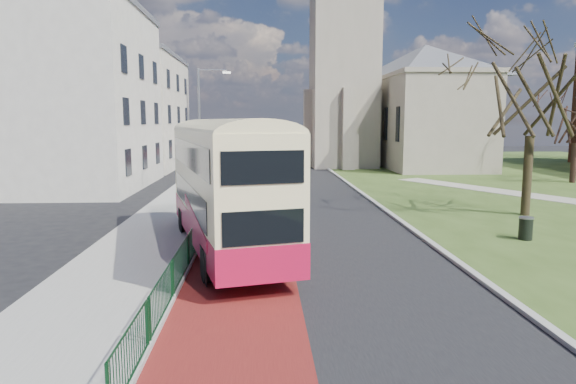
{
  "coord_description": "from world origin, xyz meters",
  "views": [
    {
      "loc": [
        -0.52,
        -15.65,
        4.83
      ],
      "look_at": [
        0.53,
        4.6,
        2.0
      ],
      "focal_mm": 32.0,
      "sensor_mm": 36.0,
      "label": 1
    }
  ],
  "objects": [
    {
      "name": "bus",
      "position": [
        -1.86,
        2.94,
        2.67
      ],
      "size": [
        5.27,
        11.49,
        4.68
      ],
      "rotation": [
        0.0,
        0.0,
        0.25
      ],
      "color": "#B11035",
      "rests_on": "ground"
    },
    {
      "name": "kerb_west",
      "position": [
        -3.0,
        20.0,
        0.07
      ],
      "size": [
        0.25,
        120.0,
        0.13
      ],
      "primitive_type": "cube",
      "color": "#999993",
      "rests_on": "ground"
    },
    {
      "name": "litter_bin",
      "position": [
        10.15,
        4.17,
        0.51
      ],
      "size": [
        0.77,
        0.77,
        0.93
      ],
      "rotation": [
        0.0,
        0.0,
        0.42
      ],
      "color": "black",
      "rests_on": "grass_green"
    },
    {
      "name": "gothic_church",
      "position": [
        12.56,
        38.0,
        13.13
      ],
      "size": [
        16.38,
        18.0,
        40.0
      ],
      "color": "gray",
      "rests_on": "ground"
    },
    {
      "name": "bus_lane",
      "position": [
        -1.2,
        20.0,
        0.01
      ],
      "size": [
        3.4,
        120.0,
        0.01
      ],
      "primitive_type": "cube",
      "color": "#591414",
      "rests_on": "ground"
    },
    {
      "name": "streetlamp",
      "position": [
        -4.35,
        18.0,
        4.59
      ],
      "size": [
        2.13,
        0.18,
        8.0
      ],
      "color": "gray",
      "rests_on": "pavement_west"
    },
    {
      "name": "kerb_east",
      "position": [
        6.1,
        22.0,
        0.07
      ],
      "size": [
        0.25,
        80.0,
        0.13
      ],
      "primitive_type": "cube",
      "color": "#999993",
      "rests_on": "ground"
    },
    {
      "name": "road_carriageway",
      "position": [
        1.5,
        20.0,
        0.01
      ],
      "size": [
        9.0,
        120.0,
        0.01
      ],
      "primitive_type": "cube",
      "color": "black",
      "rests_on": "ground"
    },
    {
      "name": "street_block_far",
      "position": [
        -14.0,
        38.0,
        5.76
      ],
      "size": [
        10.3,
        16.3,
        11.5
      ],
      "color": "#BBB29E",
      "rests_on": "ground"
    },
    {
      "name": "winter_tree_near",
      "position": [
        12.93,
        9.5,
        7.23
      ],
      "size": [
        8.62,
        8.62,
        10.38
      ],
      "rotation": [
        0.0,
        0.0,
        -0.26
      ],
      "color": "#302718",
      "rests_on": "grass_green"
    },
    {
      "name": "pedestrian_railing",
      "position": [
        -2.95,
        4.0,
        0.55
      ],
      "size": [
        0.07,
        24.0,
        1.12
      ],
      "color": "#0C381B",
      "rests_on": "ground"
    },
    {
      "name": "pavement_west",
      "position": [
        -5.0,
        20.0,
        0.06
      ],
      "size": [
        4.0,
        120.0,
        0.12
      ],
      "primitive_type": "cube",
      "color": "gray",
      "rests_on": "ground"
    },
    {
      "name": "ground",
      "position": [
        0.0,
        0.0,
        0.0
      ],
      "size": [
        160.0,
        160.0,
        0.0
      ],
      "primitive_type": "plane",
      "color": "black",
      "rests_on": "ground"
    },
    {
      "name": "street_block_near",
      "position": [
        -14.0,
        22.0,
        6.51
      ],
      "size": [
        10.3,
        14.3,
        13.0
      ],
      "color": "beige",
      "rests_on": "ground"
    }
  ]
}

